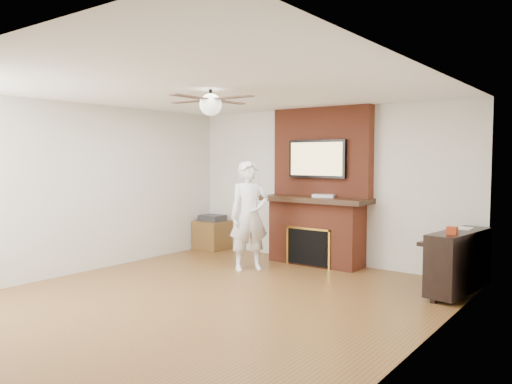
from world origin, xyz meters
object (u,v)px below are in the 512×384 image
Objects in this scene: fireplace at (318,202)px; side_table at (212,233)px; person at (249,216)px; piano at (458,260)px.

side_table is at bearing -178.25° from fireplace.
person is 2.97m from piano.
fireplace reaches higher than side_table.
piano is (2.91, 0.48, -0.40)m from person.
person is at bearing -162.91° from piano.
person is 2.59× the size of side_table.
fireplace is 1.52× the size of person.
piano is (2.31, -0.55, -0.57)m from fireplace.
person is at bearing -31.74° from side_table.
person reaches higher than side_table.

